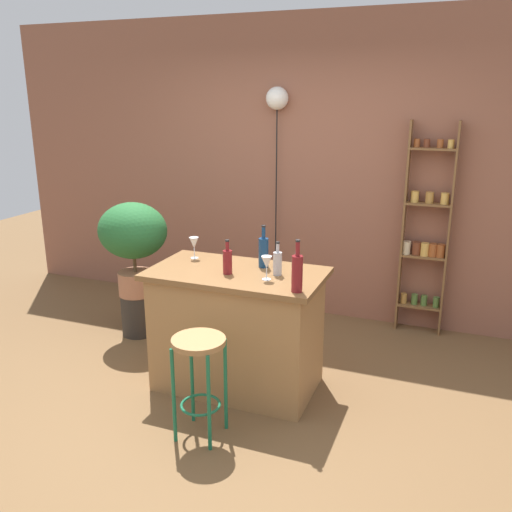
{
  "coord_description": "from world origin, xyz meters",
  "views": [
    {
      "loc": [
        1.46,
        -3.06,
        2.1
      ],
      "look_at": [
        0.05,
        0.55,
        0.94
      ],
      "focal_mm": 38.42,
      "sensor_mm": 36.0,
      "label": 1
    }
  ],
  "objects": [
    {
      "name": "spice_shelf",
      "position": [
        1.15,
        1.82,
        0.93
      ],
      "size": [
        0.4,
        0.12,
        1.89
      ],
      "color": "brown",
      "rests_on": "ground"
    },
    {
      "name": "bottle_vinegar",
      "position": [
        0.3,
        0.33,
        0.98
      ],
      "size": [
        0.06,
        0.06,
        0.24
      ],
      "color": "#B2B2B7",
      "rests_on": "kitchen_counter"
    },
    {
      "name": "bottle_sauce_amber",
      "position": [
        0.52,
        0.06,
        1.02
      ],
      "size": [
        0.07,
        0.07,
        0.34
      ],
      "color": "maroon",
      "rests_on": "kitchen_counter"
    },
    {
      "name": "kitchen_counter",
      "position": [
        0.0,
        0.3,
        0.45
      ],
      "size": [
        1.24,
        0.69,
        0.9
      ],
      "color": "#9E7042",
      "rests_on": "ground"
    },
    {
      "name": "wine_glass_left",
      "position": [
        0.26,
        0.21,
        1.01
      ],
      "size": [
        0.07,
        0.07,
        0.16
      ],
      "color": "silver",
      "rests_on": "kitchen_counter"
    },
    {
      "name": "wine_glass_center",
      "position": [
        -0.42,
        0.47,
        1.01
      ],
      "size": [
        0.07,
        0.07,
        0.16
      ],
      "color": "silver",
      "rests_on": "kitchen_counter"
    },
    {
      "name": "bar_stool",
      "position": [
        0.03,
        -0.36,
        0.5
      ],
      "size": [
        0.33,
        0.33,
        0.67
      ],
      "color": "#196642",
      "rests_on": "ground"
    },
    {
      "name": "potted_plant",
      "position": [
        -1.2,
        0.81,
        0.91
      ],
      "size": [
        0.61,
        0.55,
        0.83
      ],
      "color": "#A86B4C",
      "rests_on": "plant_stool"
    },
    {
      "name": "bottle_soda_blue",
      "position": [
        -0.03,
        0.23,
        0.99
      ],
      "size": [
        0.07,
        0.07,
        0.24
      ],
      "color": "maroon",
      "rests_on": "kitchen_counter"
    },
    {
      "name": "back_wall",
      "position": [
        0.0,
        1.95,
        1.4
      ],
      "size": [
        6.4,
        0.1,
        2.8
      ],
      "primitive_type": "cube",
      "color": "#8C5642",
      "rests_on": "ground"
    },
    {
      "name": "pendant_globe_light",
      "position": [
        -0.25,
        1.84,
        2.02
      ],
      "size": [
        0.21,
        0.21,
        2.16
      ],
      "color": "black",
      "rests_on": "ground"
    },
    {
      "name": "plant_stool",
      "position": [
        -1.2,
        0.81,
        0.19
      ],
      "size": [
        0.29,
        0.29,
        0.38
      ],
      "primitive_type": "cylinder",
      "color": "#2D2823",
      "rests_on": "ground"
    },
    {
      "name": "bottle_wine_red",
      "position": [
        0.14,
        0.46,
        1.01
      ],
      "size": [
        0.07,
        0.07,
        0.31
      ],
      "color": "navy",
      "rests_on": "kitchen_counter"
    },
    {
      "name": "ground",
      "position": [
        0.0,
        0.0,
        0.0
      ],
      "size": [
        12.0,
        12.0,
        0.0
      ],
      "primitive_type": "plane",
      "color": "brown"
    }
  ]
}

